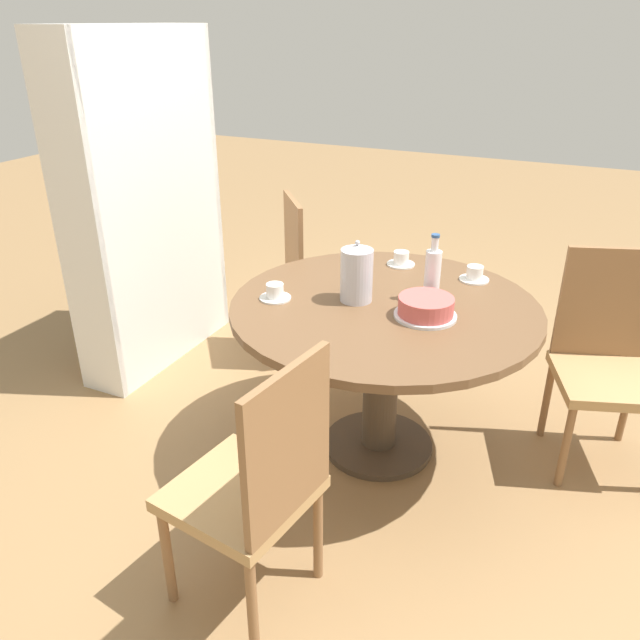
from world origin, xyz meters
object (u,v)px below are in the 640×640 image
cake_main (426,308)px  cup_c (275,293)px  cup_b (474,275)px  coffee_pot (357,273)px  chair_b (316,277)px  chair_c (257,484)px  chair_a (606,359)px  bookshelf (149,210)px  water_bottle (432,274)px  cup_a (401,260)px

cake_main → cup_c: bearing=98.8°
cup_b → coffee_pot: bearing=137.2°
coffee_pot → cup_c: bearing=112.9°
chair_b → chair_c: same height
chair_a → bookshelf: (-0.05, 2.35, 0.38)m
chair_c → bookshelf: bearing=-124.1°
chair_a → coffee_pot: size_ratio=3.58×
water_bottle → cup_c: size_ratio=2.13×
bookshelf → water_bottle: bookshelf is taller
cup_c → coffee_pot: bearing=-67.1°
cup_a → cup_c: 0.71m
water_bottle → cake_main: water_bottle is taller
chair_c → chair_b: bearing=-152.3°
chair_c → cup_a: 1.44m
chair_a → chair_b: same height
cup_c → cake_main: bearing=-81.2°
chair_c → chair_a: bearing=152.8°
coffee_pot → chair_c: bearing=-176.7°
coffee_pot → cup_c: size_ratio=1.97×
chair_a → bookshelf: bearing=162.2°
chair_a → cup_b: size_ratio=7.04×
chair_a → cup_c: (-0.52, 1.32, 0.27)m
bookshelf → cup_c: 1.14m
water_bottle → cup_b: (0.29, -0.12, -0.09)m
water_bottle → cup_a: bearing=35.9°
cake_main → cup_a: bearing=28.0°
bookshelf → cup_b: (0.09, -1.75, -0.11)m
water_bottle → cup_b: size_ratio=2.13×
chair_c → cake_main: chair_c is taller
chair_a → chair_c: bearing=-144.5°
cup_a → chair_a: bearing=-95.1°
coffee_pot → water_bottle: size_ratio=0.92×
coffee_pot → cup_c: 0.35m
chair_a → coffee_pot: bearing=-177.7°
chair_b → cup_b: (-0.28, -0.93, 0.27)m
bookshelf → cake_main: 1.71m
coffee_pot → water_bottle: water_bottle is taller
water_bottle → cup_b: bearing=-22.2°
chair_c → cup_b: 1.44m
chair_c → bookshelf: (1.28, 1.40, 0.38)m
water_bottle → cup_b: water_bottle is taller
cup_a → chair_c: bearing=-179.4°
cup_a → cup_b: bearing=-97.1°
cup_b → bookshelf: bearing=92.9°
chair_c → cup_c: chair_c is taller
water_bottle → chair_c: bearing=168.0°
chair_b → cup_c: (-0.85, -0.21, 0.27)m
chair_b → coffee_pot: bearing=177.6°
chair_a → cup_a: (0.09, 0.97, 0.27)m
chair_b → water_bottle: water_bottle is taller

